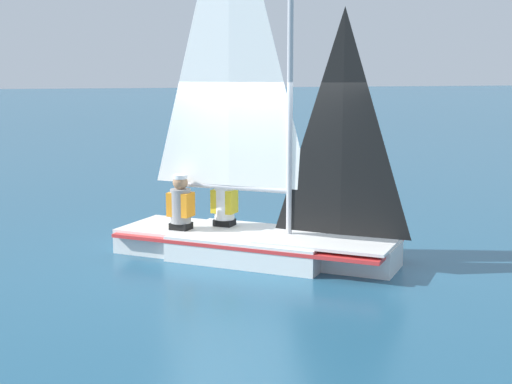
% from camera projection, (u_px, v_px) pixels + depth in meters
% --- Properties ---
extents(ground_plane, '(260.00, 260.00, 0.00)m').
position_uv_depth(ground_plane, '(256.00, 257.00, 10.25)').
color(ground_plane, '#235675').
extents(sailboat_main, '(3.82, 3.80, 5.60)m').
position_uv_depth(sailboat_main, '(256.00, 204.00, 10.12)').
color(sailboat_main, white).
rests_on(sailboat_main, ground_plane).
extents(sailor_helm, '(0.42, 0.42, 1.16)m').
position_uv_depth(sailor_helm, '(224.00, 208.00, 10.67)').
color(sailor_helm, black).
rests_on(sailor_helm, ground_plane).
extents(sailor_crew, '(0.42, 0.42, 1.16)m').
position_uv_depth(sailor_crew, '(181.00, 211.00, 10.41)').
color(sailor_crew, black).
rests_on(sailor_crew, ground_plane).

